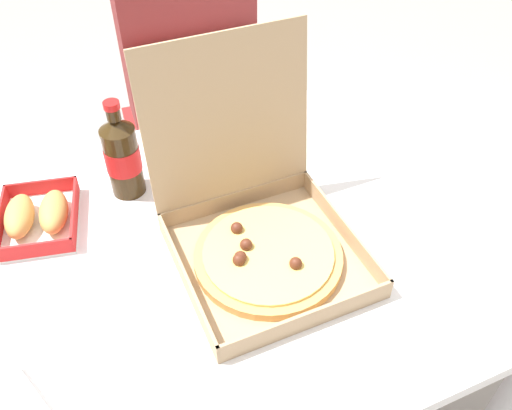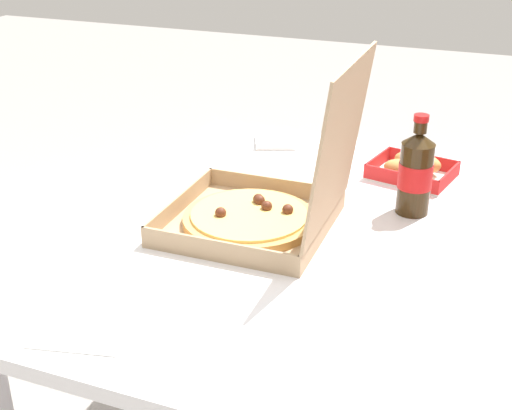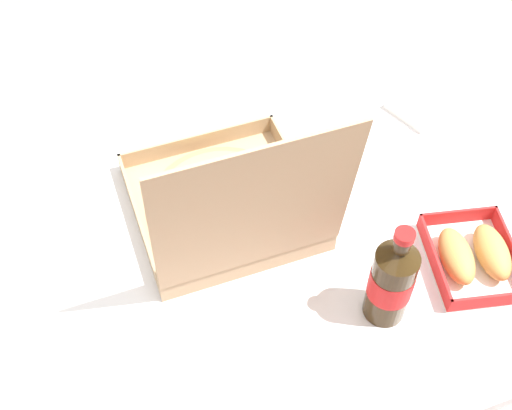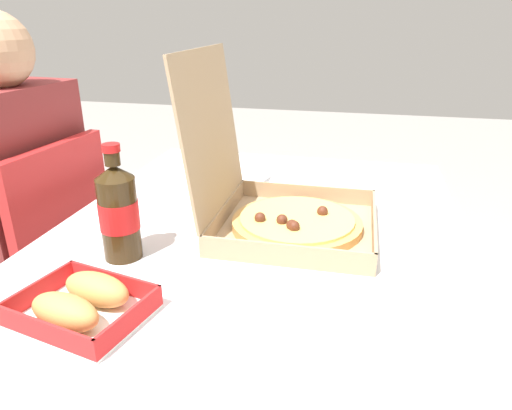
# 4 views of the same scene
# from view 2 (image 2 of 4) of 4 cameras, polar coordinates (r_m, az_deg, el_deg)

# --- Properties ---
(dining_table) EXTENTS (1.18, 0.88, 0.70)m
(dining_table) POSITION_cam_2_polar(r_m,az_deg,el_deg) (1.50, 2.83, -4.33)
(dining_table) COLOR white
(dining_table) RESTS_ON ground_plane
(pizza_box_open) EXTENTS (0.33, 0.38, 0.37)m
(pizza_box_open) POSITION_cam_2_polar(r_m,az_deg,el_deg) (1.43, 0.76, -0.10)
(pizza_box_open) COLOR tan
(pizza_box_open) RESTS_ON dining_table
(bread_side_box) EXTENTS (0.19, 0.22, 0.06)m
(bread_side_box) POSITION_cam_2_polar(r_m,az_deg,el_deg) (1.73, 12.81, 2.99)
(bread_side_box) COLOR white
(bread_side_box) RESTS_ON dining_table
(cola_bottle) EXTENTS (0.07, 0.07, 0.22)m
(cola_bottle) POSITION_cam_2_polar(r_m,az_deg,el_deg) (1.52, 13.07, 2.64)
(cola_bottle) COLOR #33230F
(cola_bottle) RESTS_ON dining_table
(paper_menu) EXTENTS (0.24, 0.19, 0.00)m
(paper_menu) POSITION_cam_2_polar(r_m,az_deg,el_deg) (1.21, -13.28, -8.79)
(paper_menu) COLOR white
(paper_menu) RESTS_ON dining_table
(napkin_pile) EXTENTS (0.14, 0.14, 0.02)m
(napkin_pile) POSITION_cam_2_polar(r_m,az_deg,el_deg) (1.92, 1.64, 5.37)
(napkin_pile) COLOR white
(napkin_pile) RESTS_ON dining_table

